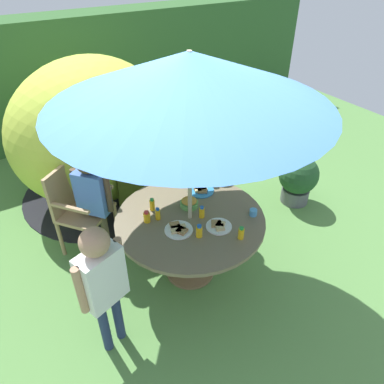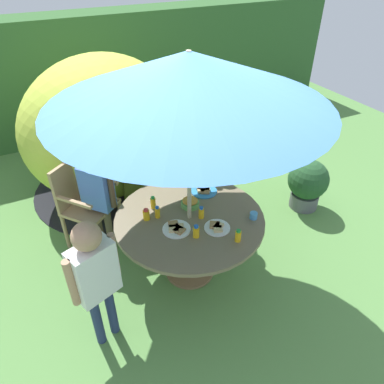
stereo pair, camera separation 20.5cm
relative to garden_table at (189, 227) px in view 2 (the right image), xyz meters
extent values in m
cube|color=#548442|center=(0.00, 0.00, -0.59)|extent=(10.00, 10.00, 0.02)
cube|color=#33602D|center=(0.00, 3.70, 0.32)|extent=(9.00, 0.70, 1.80)
cylinder|color=brown|center=(0.00, 0.00, -0.56)|extent=(0.47, 0.47, 0.03)
cylinder|color=brown|center=(0.00, 0.00, -0.25)|extent=(0.11, 0.11, 0.65)
cylinder|color=#75664C|center=(0.00, 0.00, 0.09)|extent=(1.32, 1.32, 0.03)
cylinder|color=#B7AD8C|center=(0.00, 0.00, 0.47)|extent=(0.04, 0.04, 2.10)
cone|color=#3F72B2|center=(0.00, 0.00, 1.33)|extent=(2.07, 2.07, 0.38)
cylinder|color=tan|center=(-0.74, 0.58, -0.36)|extent=(0.04, 0.04, 0.43)
cylinder|color=tan|center=(-0.41, 0.85, -0.36)|extent=(0.04, 0.04, 0.43)
cylinder|color=tan|center=(-0.99, 0.89, -0.36)|extent=(0.04, 0.04, 0.43)
cylinder|color=tan|center=(-0.66, 1.16, -0.36)|extent=(0.04, 0.04, 0.43)
cube|color=tan|center=(-0.70, 0.87, -0.13)|extent=(0.64, 0.63, 0.04)
cube|color=tan|center=(-0.82, 1.02, 0.12)|extent=(0.39, 0.32, 0.47)
cube|color=tan|center=(-0.87, 0.73, 0.09)|extent=(0.30, 0.36, 0.03)
cube|color=tan|center=(-0.53, 1.00, 0.09)|extent=(0.30, 0.36, 0.03)
ellipsoid|color=#B2C63F|center=(-0.25, 1.77, 0.27)|extent=(2.28, 2.05, 1.70)
cylinder|color=black|center=(-0.25, 1.77, -0.57)|extent=(2.41, 2.41, 0.01)
cube|color=#3E4516|center=(-0.05, 1.00, -0.11)|extent=(0.53, 0.16, 0.76)
cylinder|color=#595960|center=(1.71, 0.31, -0.48)|extent=(0.33, 0.33, 0.18)
sphere|color=#234C28|center=(1.71, 0.31, -0.19)|extent=(0.47, 0.47, 0.47)
cylinder|color=#3F3F47|center=(0.59, 0.82, -0.26)|extent=(0.09, 0.09, 0.62)
cylinder|color=#3F3F47|center=(0.50, 0.70, -0.26)|extent=(0.09, 0.09, 0.62)
cube|color=yellow|center=(0.55, 0.76, 0.31)|extent=(0.37, 0.41, 0.53)
cylinder|color=#D8B293|center=(0.67, 0.92, 0.34)|extent=(0.07, 0.07, 0.47)
cylinder|color=#D8B293|center=(0.43, 0.60, 0.34)|extent=(0.07, 0.07, 0.47)
sphere|color=#D8B293|center=(0.55, 0.76, 0.69)|extent=(0.24, 0.24, 0.24)
cylinder|color=brown|center=(-0.66, 0.79, -0.32)|extent=(0.07, 0.07, 0.52)
cylinder|color=brown|center=(-0.58, 0.70, -0.32)|extent=(0.07, 0.07, 0.52)
cube|color=#4C72C6|center=(-0.62, 0.74, 0.16)|extent=(0.32, 0.34, 0.44)
cylinder|color=#4C3828|center=(-0.73, 0.88, 0.19)|extent=(0.06, 0.06, 0.40)
cylinder|color=#4C3828|center=(-0.51, 0.61, 0.19)|extent=(0.06, 0.06, 0.40)
sphere|color=#4C3828|center=(-0.62, 0.74, 0.48)|extent=(0.20, 0.20, 0.20)
cylinder|color=navy|center=(-0.98, -0.34, -0.31)|extent=(0.07, 0.07, 0.54)
cylinder|color=navy|center=(-0.85, -0.30, -0.31)|extent=(0.07, 0.07, 0.54)
cube|color=white|center=(-0.92, -0.32, 0.20)|extent=(0.35, 0.27, 0.46)
cylinder|color=tan|center=(-1.08, -0.38, 0.22)|extent=(0.06, 0.06, 0.41)
cylinder|color=tan|center=(-0.75, -0.26, 0.22)|extent=(0.06, 0.06, 0.41)
sphere|color=tan|center=(-0.92, -0.32, 0.53)|extent=(0.21, 0.21, 0.21)
cylinder|color=#66B259|center=(0.08, 0.14, 0.13)|extent=(0.17, 0.17, 0.05)
ellipsoid|color=gold|center=(0.08, 0.14, 0.17)|extent=(0.14, 0.14, 0.04)
cylinder|color=white|center=(-0.17, -0.10, 0.12)|extent=(0.24, 0.24, 0.01)
cube|color=tan|center=(-0.14, -0.10, 0.13)|extent=(0.09, 0.09, 0.02)
cube|color=#9E7547|center=(-0.18, -0.05, 0.13)|extent=(0.10, 0.10, 0.02)
cube|color=tan|center=(-0.20, -0.10, 0.13)|extent=(0.11, 0.11, 0.02)
cube|color=#9E7547|center=(-0.16, -0.13, 0.13)|extent=(0.11, 0.11, 0.02)
cylinder|color=white|center=(0.14, -0.24, 0.12)|extent=(0.22, 0.22, 0.01)
cube|color=tan|center=(0.16, -0.23, 0.13)|extent=(0.09, 0.09, 0.02)
cube|color=#9E7547|center=(0.13, -0.21, 0.13)|extent=(0.12, 0.12, 0.02)
cube|color=tan|center=(0.13, -0.27, 0.13)|extent=(0.09, 0.09, 0.02)
cylinder|color=#338CD8|center=(0.30, 0.29, 0.12)|extent=(0.25, 0.25, 0.01)
cube|color=tan|center=(0.32, 0.30, 0.13)|extent=(0.10, 0.10, 0.02)
cube|color=#9E7547|center=(0.29, 0.32, 0.13)|extent=(0.11, 0.11, 0.02)
cube|color=tan|center=(0.27, 0.29, 0.13)|extent=(0.09, 0.09, 0.02)
cube|color=#9E7547|center=(0.30, 0.26, 0.13)|extent=(0.12, 0.12, 0.02)
cylinder|color=yellow|center=(-0.23, 0.27, 0.16)|extent=(0.05, 0.05, 0.10)
cylinder|color=green|center=(-0.23, 0.27, 0.22)|extent=(0.03, 0.03, 0.02)
cylinder|color=yellow|center=(0.21, -0.45, 0.16)|extent=(0.05, 0.05, 0.10)
cylinder|color=green|center=(0.21, -0.45, 0.22)|extent=(0.03, 0.03, 0.02)
cylinder|color=yellow|center=(0.09, -0.05, 0.16)|extent=(0.05, 0.05, 0.10)
cylinder|color=blue|center=(0.09, -0.05, 0.22)|extent=(0.03, 0.03, 0.02)
cylinder|color=yellow|center=(-0.06, -0.25, 0.16)|extent=(0.05, 0.05, 0.10)
cylinder|color=blue|center=(-0.06, -0.25, 0.22)|extent=(0.04, 0.04, 0.02)
cylinder|color=yellow|center=(-0.34, 0.15, 0.16)|extent=(0.06, 0.06, 0.09)
cylinder|color=red|center=(-0.34, 0.15, 0.21)|extent=(0.04, 0.04, 0.02)
cylinder|color=yellow|center=(-0.25, 0.13, 0.16)|extent=(0.04, 0.04, 0.10)
cylinder|color=blue|center=(-0.25, 0.13, 0.22)|extent=(0.03, 0.03, 0.02)
cylinder|color=#4C99D8|center=(0.49, -0.27, 0.14)|extent=(0.07, 0.07, 0.06)
camera|label=1|loc=(-1.27, -2.09, 2.13)|focal=33.73mm
camera|label=2|loc=(-1.10, -2.20, 2.13)|focal=33.73mm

